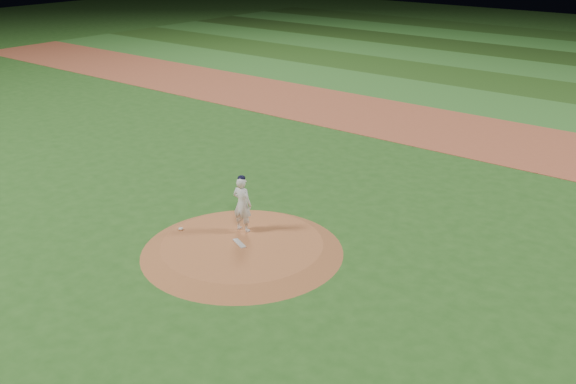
{
  "coord_description": "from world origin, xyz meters",
  "views": [
    {
      "loc": [
        10.64,
        -11.41,
        8.15
      ],
      "look_at": [
        0.0,
        2.0,
        1.1
      ],
      "focal_mm": 40.0,
      "sensor_mm": 36.0,
      "label": 1
    }
  ],
  "objects_px": {
    "pitcher_on_mound": "(242,204)",
    "pitching_rubber": "(239,243)",
    "pitchers_mound": "(242,247)",
    "rosin_bag": "(181,229)"
  },
  "relations": [
    {
      "from": "pitchers_mound",
      "to": "pitcher_on_mound",
      "type": "height_order",
      "value": "pitcher_on_mound"
    },
    {
      "from": "pitching_rubber",
      "to": "pitcher_on_mound",
      "type": "bearing_deg",
      "value": 148.85
    },
    {
      "from": "pitching_rubber",
      "to": "rosin_bag",
      "type": "bearing_deg",
      "value": -144.6
    },
    {
      "from": "pitchers_mound",
      "to": "pitching_rubber",
      "type": "bearing_deg",
      "value": -111.53
    },
    {
      "from": "pitching_rubber",
      "to": "pitcher_on_mound",
      "type": "xyz_separation_m",
      "value": [
        -0.49,
        0.69,
        0.8
      ]
    },
    {
      "from": "pitching_rubber",
      "to": "rosin_bag",
      "type": "distance_m",
      "value": 1.92
    },
    {
      "from": "pitchers_mound",
      "to": "pitching_rubber",
      "type": "distance_m",
      "value": 0.16
    },
    {
      "from": "rosin_bag",
      "to": "pitcher_on_mound",
      "type": "height_order",
      "value": "pitcher_on_mound"
    },
    {
      "from": "pitchers_mound",
      "to": "pitcher_on_mound",
      "type": "bearing_deg",
      "value": 130.64
    },
    {
      "from": "pitcher_on_mound",
      "to": "pitching_rubber",
      "type": "bearing_deg",
      "value": -54.66
    }
  ]
}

